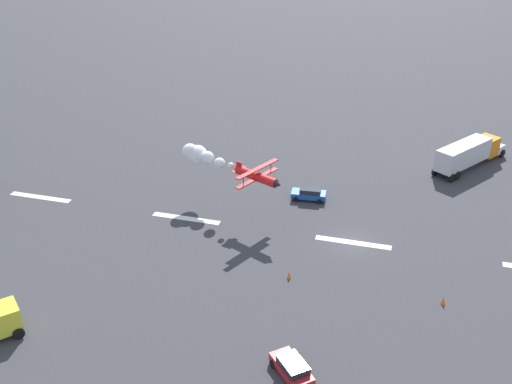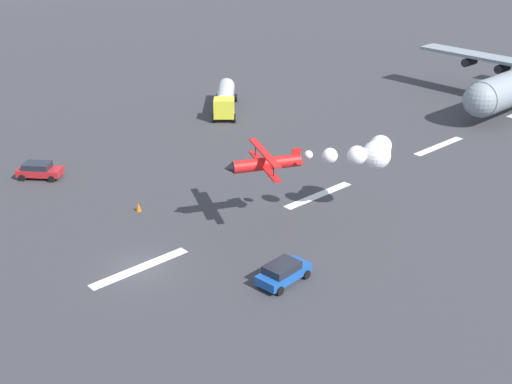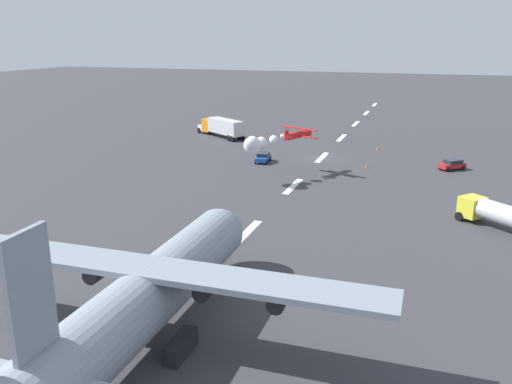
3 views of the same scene
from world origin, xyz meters
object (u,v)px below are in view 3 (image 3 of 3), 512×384
semi_truck_orange (221,127)px  traffic_cone_far (367,166)px  followme_car_yellow (263,157)px  traffic_cone_near (378,148)px  stunt_biplane_red (265,142)px  airport_staff_sedan (452,164)px  fuel_tanker_truck (502,215)px  cargo_transport_plane (158,285)px

semi_truck_orange → traffic_cone_far: (17.24, 31.12, -1.73)m
followme_car_yellow → traffic_cone_near: size_ratio=5.63×
semi_truck_orange → traffic_cone_near: bearing=84.5°
stunt_biplane_red → traffic_cone_far: stunt_biplane_red is taller
airport_staff_sedan → followme_car_yellow: bearing=-81.4°
stunt_biplane_red → followme_car_yellow: stunt_biplane_red is taller
followme_car_yellow → airport_staff_sedan: 29.10m
semi_truck_orange → fuel_tanker_truck: bearing=49.7°
semi_truck_orange → fuel_tanker_truck: semi_truck_orange is taller
traffic_cone_near → semi_truck_orange: bearing=-95.5°
fuel_tanker_truck → airport_staff_sedan: 26.91m
semi_truck_orange → cargo_transport_plane: bearing=18.9°
cargo_transport_plane → airport_staff_sedan: (-55.40, 19.71, -2.66)m
traffic_cone_far → cargo_transport_plane: bearing=-7.9°
cargo_transport_plane → traffic_cone_near: cargo_transport_plane is taller
semi_truck_orange → followme_car_yellow: bearing=38.5°
cargo_transport_plane → stunt_biplane_red: cargo_transport_plane is taller
semi_truck_orange → airport_staff_sedan: semi_truck_orange is taller
stunt_biplane_red → semi_truck_orange: bearing=-147.8°
semi_truck_orange → traffic_cone_near: (3.01, 31.22, -1.73)m
fuel_tanker_truck → followme_car_yellow: 39.90m
semi_truck_orange → airport_staff_sedan: 45.79m
traffic_cone_far → followme_car_yellow: bearing=-85.4°
stunt_biplane_red → traffic_cone_near: stunt_biplane_red is taller
cargo_transport_plane → airport_staff_sedan: cargo_transport_plane is taller
stunt_biplane_red → traffic_cone_near: bearing=154.5°
cargo_transport_plane → semi_truck_orange: bearing=-161.1°
airport_staff_sedan → traffic_cone_near: airport_staff_sedan is taller
cargo_transport_plane → airport_staff_sedan: size_ratio=7.46×
followme_car_yellow → airport_staff_sedan: same height
stunt_biplane_red → semi_truck_orange: 35.00m
fuel_tanker_truck → traffic_cone_near: 41.25m
semi_truck_orange → airport_staff_sedan: bearing=72.0°
fuel_tanker_truck → traffic_cone_near: (-37.69, -16.71, -1.38)m
stunt_biplane_red → cargo_transport_plane: bearing=7.4°
fuel_tanker_truck → traffic_cone_far: (-23.47, -16.80, -1.38)m
stunt_biplane_red → airport_staff_sedan: 29.64m
semi_truck_orange → followme_car_yellow: size_ratio=2.96×
followme_car_yellow → traffic_cone_near: (-15.53, 16.46, -0.44)m
traffic_cone_near → followme_car_yellow: bearing=-46.7°
airport_staff_sedan → fuel_tanker_truck: bearing=9.4°
airport_staff_sedan → traffic_cone_far: size_ratio=5.66×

